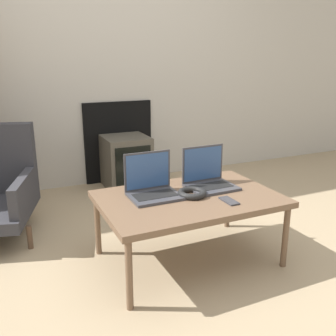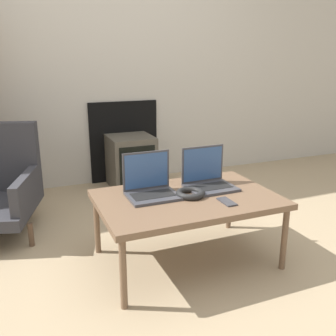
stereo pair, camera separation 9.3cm
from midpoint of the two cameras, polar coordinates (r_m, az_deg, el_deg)
name	(u,v)px [view 2 (the right image)]	position (r m, az deg, el deg)	size (l,w,h in m)	color
ground_plane	(197,272)	(2.29, 5.63, -15.45)	(14.00, 14.00, 0.00)	#998466
wall_back	(110,49)	(3.72, -8.13, 17.49)	(7.00, 0.08, 2.60)	#ADA89E
table	(187,202)	(2.23, 4.14, -5.14)	(1.05, 0.69, 0.42)	brown
laptop_left	(150,186)	(2.22, -1.50, -2.76)	(0.30, 0.24, 0.25)	#38383D
laptop_right	(208,178)	(2.38, 7.18, -1.59)	(0.30, 0.24, 0.25)	#38383D
headphones	(190,193)	(2.22, 4.63, -3.89)	(0.17, 0.17, 0.04)	black
phone	(227,202)	(2.16, 10.18, -5.08)	(0.06, 0.13, 0.01)	#333338
tv	(131,161)	(3.63, -4.93, 1.01)	(0.41, 0.43, 0.49)	#4C473D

